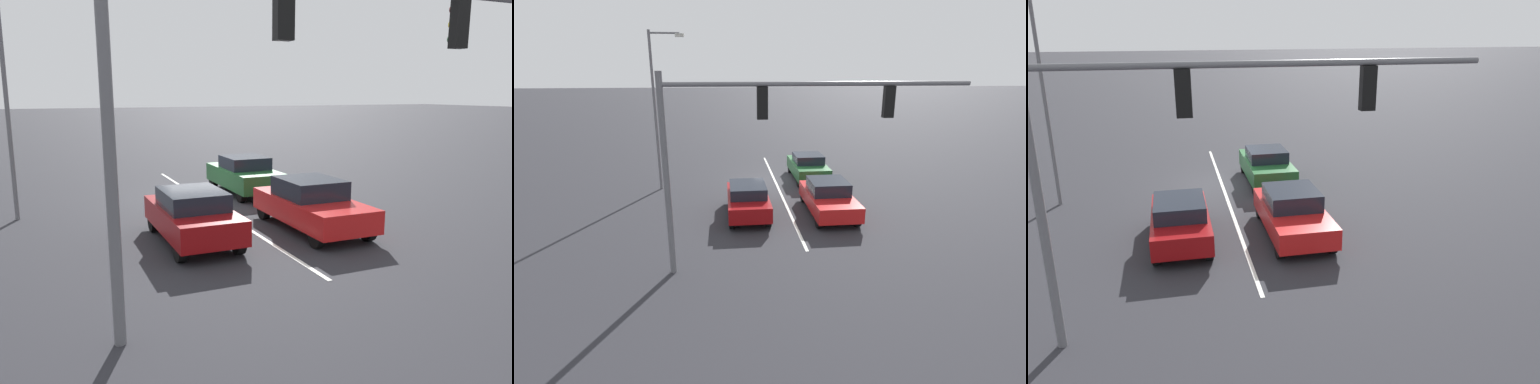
% 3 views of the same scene
% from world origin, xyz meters
% --- Properties ---
extents(ground_plane, '(240.00, 240.00, 0.00)m').
position_xyz_m(ground_plane, '(0.00, 0.00, 0.00)').
color(ground_plane, '#28282D').
extents(lane_stripe_left_divider, '(0.12, 15.98, 0.01)m').
position_xyz_m(lane_stripe_left_divider, '(0.00, 1.99, 0.01)').
color(lane_stripe_left_divider, silver).
rests_on(lane_stripe_left_divider, ground_plane).
extents(car_maroon_midlane_front, '(1.79, 4.15, 1.47)m').
position_xyz_m(car_maroon_midlane_front, '(1.92, 5.95, 0.78)').
color(car_maroon_midlane_front, maroon).
rests_on(car_maroon_midlane_front, ground_plane).
extents(car_red_leftlane_front, '(1.90, 4.49, 1.53)m').
position_xyz_m(car_red_leftlane_front, '(-1.75, 6.07, 0.77)').
color(car_red_leftlane_front, red).
rests_on(car_red_leftlane_front, ground_plane).
extents(car_darkgreen_leftlane_second, '(1.85, 4.36, 1.52)m').
position_xyz_m(car_darkgreen_leftlane_second, '(-2.01, 0.16, 0.77)').
color(car_darkgreen_leftlane_second, '#1E5928').
rests_on(car_darkgreen_leftlane_second, ground_plane).
extents(traffic_signal_gantry, '(9.48, 0.37, 6.33)m').
position_xyz_m(traffic_signal_gantry, '(1.83, 10.97, 4.65)').
color(traffic_signal_gantry, slate).
rests_on(traffic_signal_gantry, ground_plane).
extents(street_lamp_right_shoulder, '(1.79, 0.24, 8.22)m').
position_xyz_m(street_lamp_right_shoulder, '(6.27, 1.27, 4.70)').
color(street_lamp_right_shoulder, slate).
rests_on(street_lamp_right_shoulder, ground_plane).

